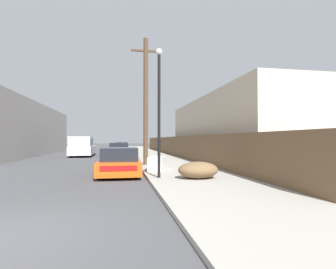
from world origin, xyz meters
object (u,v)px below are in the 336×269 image
(parked_sports_car_red, at_px, (120,163))
(street_lamp, at_px, (159,103))
(car_parked_mid, at_px, (118,150))
(utility_pole, at_px, (146,99))
(discarded_fridge, at_px, (157,163))
(brush_pile, at_px, (198,170))
(car_parked_far, at_px, (122,147))
(pickup_truck, at_px, (82,147))

(parked_sports_car_red, bearing_deg, street_lamp, -51.57)
(parked_sports_car_red, height_order, street_lamp, street_lamp)
(car_parked_mid, height_order, utility_pole, utility_pole)
(discarded_fridge, distance_m, brush_pile, 3.43)
(parked_sports_car_red, relative_size, street_lamp, 0.80)
(car_parked_far, distance_m, brush_pile, 24.92)
(car_parked_mid, distance_m, pickup_truck, 3.77)
(parked_sports_car_red, distance_m, utility_pole, 5.27)
(pickup_truck, bearing_deg, brush_pile, 111.68)
(utility_pole, distance_m, street_lamp, 5.69)
(car_parked_mid, distance_m, street_lamp, 14.99)
(pickup_truck, distance_m, utility_pole, 12.22)
(pickup_truck, bearing_deg, parked_sports_car_red, 104.20)
(discarded_fridge, relative_size, car_parked_mid, 0.40)
(car_parked_far, relative_size, street_lamp, 0.78)
(parked_sports_car_red, height_order, car_parked_mid, car_parked_mid)
(car_parked_mid, relative_size, car_parked_far, 1.16)
(car_parked_far, distance_m, street_lamp, 24.45)
(discarded_fridge, xyz_separation_m, brush_pile, (1.18, -3.22, -0.00))
(discarded_fridge, relative_size, utility_pole, 0.24)
(discarded_fridge, distance_m, pickup_truck, 14.53)
(street_lamp, bearing_deg, utility_pole, 89.88)
(discarded_fridge, height_order, pickup_truck, pickup_truck)
(parked_sports_car_red, bearing_deg, car_parked_far, 90.46)
(pickup_truck, bearing_deg, car_parked_far, -115.50)
(discarded_fridge, relative_size, street_lamp, 0.36)
(discarded_fridge, bearing_deg, street_lamp, -80.22)
(car_parked_mid, height_order, brush_pile, car_parked_mid)
(car_parked_far, bearing_deg, car_parked_mid, -90.02)
(discarded_fridge, height_order, utility_pole, utility_pole)
(car_parked_mid, height_order, car_parked_far, car_parked_mid)
(car_parked_mid, bearing_deg, utility_pole, -82.61)
(car_parked_far, height_order, utility_pole, utility_pole)
(pickup_truck, xyz_separation_m, utility_pole, (5.16, -10.61, 3.18))
(discarded_fridge, relative_size, parked_sports_car_red, 0.45)
(car_parked_far, height_order, brush_pile, car_parked_far)
(discarded_fridge, height_order, street_lamp, street_lamp)
(car_parked_mid, bearing_deg, discarded_fridge, -83.71)
(discarded_fridge, distance_m, street_lamp, 3.84)
(discarded_fridge, relative_size, pickup_truck, 0.33)
(pickup_truck, height_order, brush_pile, pickup_truck)
(car_parked_mid, distance_m, car_parked_far, 9.61)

